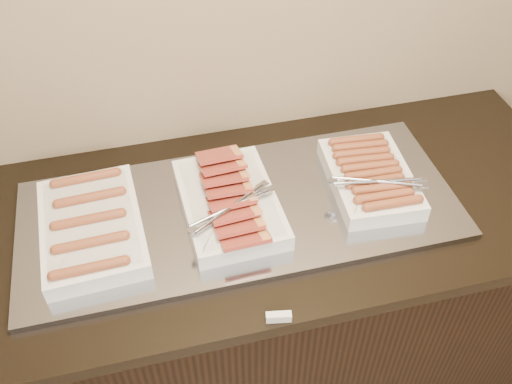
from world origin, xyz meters
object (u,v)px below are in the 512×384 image
counter (236,306)px  dish_center (230,202)px  warming_tray (240,210)px  dish_right (371,177)px  dish_left (92,227)px

counter → dish_center: 0.50m
counter → dish_center: size_ratio=5.21×
counter → dish_center: bearing=-143.8°
counter → warming_tray: size_ratio=1.72×
counter → warming_tray: warming_tray is taller
dish_right → dish_center: bearing=-176.3°
counter → dish_left: bearing=180.0°
dish_center → warming_tray: bearing=5.1°
warming_tray → dish_right: 0.38m
dish_left → dish_center: bearing=-3.6°
warming_tray → dish_left: (-0.40, 0.00, 0.04)m
dish_right → warming_tray: bearing=-176.9°
warming_tray → dish_right: bearing=-0.7°
dish_left → dish_right: dish_right is taller
dish_right → counter: bearing=-176.8°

